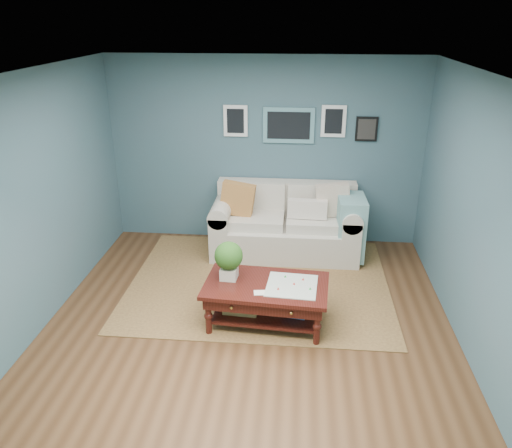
# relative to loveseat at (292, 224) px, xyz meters

# --- Properties ---
(room_shell) EXTENTS (5.00, 5.02, 2.70)m
(room_shell) POSITION_rel_loveseat_xyz_m (-0.41, -1.97, 0.92)
(room_shell) COLOR brown
(room_shell) RESTS_ON ground
(area_rug) EXTENTS (3.27, 2.62, 0.01)m
(area_rug) POSITION_rel_loveseat_xyz_m (-0.38, -0.94, -0.43)
(area_rug) COLOR brown
(area_rug) RESTS_ON ground
(loveseat) EXTENTS (2.11, 0.96, 1.08)m
(loveseat) POSITION_rel_loveseat_xyz_m (0.00, 0.00, 0.00)
(loveseat) COLOR beige
(loveseat) RESTS_ON ground
(coffee_table) EXTENTS (1.39, 0.88, 0.93)m
(coffee_table) POSITION_rel_loveseat_xyz_m (-0.30, -1.82, -0.03)
(coffee_table) COLOR black
(coffee_table) RESTS_ON ground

